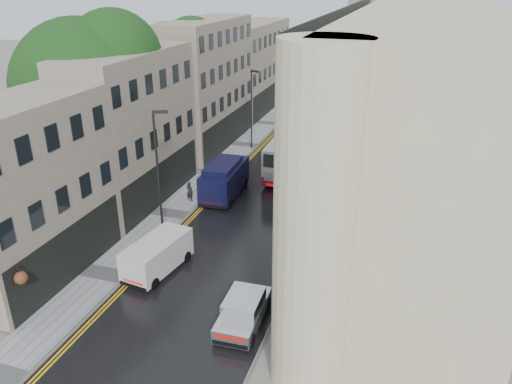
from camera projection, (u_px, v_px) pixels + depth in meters
The scene contains 15 objects.
road at pixel (279, 182), 41.56m from camera, with size 9.00×85.00×0.02m, color black.
left_sidewalk at pixel (214, 174), 43.18m from camera, with size 2.70×85.00×0.12m, color gray.
right_sidewalk at pixel (344, 189), 40.03m from camera, with size 1.80×85.00×0.12m, color slate.
old_shop_row at pixel (185, 96), 43.98m from camera, with size 4.50×56.00×12.00m, color gray, non-canonical shape.
modern_block at pixel (419, 114), 34.57m from camera, with size 8.00×40.00×14.00m, color beige, non-canonical shape.
tree_near at pixel (86, 110), 35.73m from camera, with size 10.56×10.56×13.89m, color black, non-canonical shape.
tree_far at pixel (172, 85), 47.27m from camera, with size 9.24×9.24×12.46m, color black, non-canonical shape.
cream_bus at pixel (271, 160), 41.75m from camera, with size 2.72×11.95×3.26m, color silver, non-canonical shape.
white_lorry at pixel (330, 123), 50.06m from camera, with size 2.51×8.38×4.40m, color white, non-canonical shape.
silver_hatchback at pixel (217, 325), 23.39m from camera, with size 1.83×4.17×1.56m, color silver, non-canonical shape.
white_van at pixel (127, 265), 27.79m from camera, with size 1.95×4.55×2.06m, color silver, non-canonical shape.
navy_van at pixel (202, 187), 36.90m from camera, with size 2.30×5.75×2.93m, color black, non-canonical shape.
pedestrian at pixel (190, 191), 37.56m from camera, with size 0.56×0.37×1.53m, color black.
lamp_post_near at pixel (158, 176), 31.35m from camera, with size 0.93×0.21×8.31m, color black, non-canonical shape.
lamp_post_far at pixel (251, 110), 47.75m from camera, with size 0.86×0.19×7.61m, color black, non-canonical shape.
Camera 1 is at (9.85, -9.67, 15.94)m, focal length 35.00 mm.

